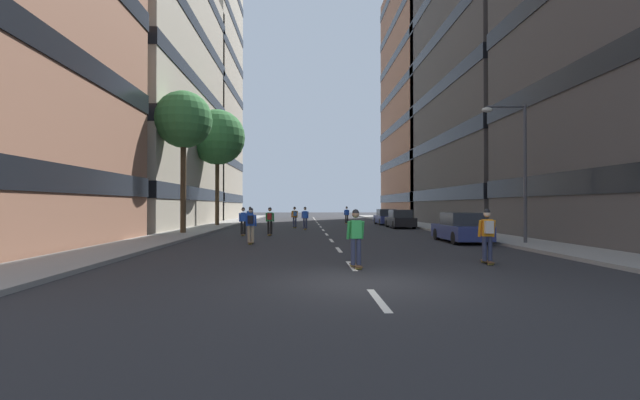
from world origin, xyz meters
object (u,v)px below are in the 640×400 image
at_px(parked_car_far, 400,220).
at_px(street_tree_mid, 217,138).
at_px(street_tree_near, 183,120).
at_px(skater_7, 356,235).
at_px(skater_3, 305,217).
at_px(parked_car_near, 461,229).
at_px(skater_0, 243,220).
at_px(skater_5, 487,233).
at_px(streetlamp_right, 517,158).
at_px(skater_6, 270,219).
at_px(parked_car_mid, 386,217).
at_px(skater_2, 347,214).
at_px(skater_8, 251,223).
at_px(skater_4, 250,216).
at_px(skater_1, 295,216).

height_order(parked_car_far, street_tree_mid, street_tree_mid).
bearing_deg(street_tree_near, skater_7, -58.88).
bearing_deg(street_tree_mid, skater_3, -35.22).
xyz_separation_m(parked_car_near, skater_3, (-7.95, 12.00, 0.29)).
distance_m(skater_0, skater_5, 16.71).
distance_m(streetlamp_right, skater_6, 14.62).
bearing_deg(street_tree_near, parked_car_mid, 42.15).
bearing_deg(skater_0, street_tree_mid, 107.94).
distance_m(skater_2, skater_5, 31.24).
xyz_separation_m(streetlamp_right, skater_6, (-12.18, 7.46, -3.12)).
bearing_deg(skater_8, skater_7, -63.83).
relative_size(skater_2, skater_3, 1.00).
height_order(street_tree_near, street_tree_mid, street_tree_mid).
relative_size(skater_5, skater_6, 1.00).
xyz_separation_m(street_tree_near, skater_8, (5.15, -6.95, -6.34)).
relative_size(streetlamp_right, skater_5, 3.65).
relative_size(street_tree_near, skater_4, 5.12).
xyz_separation_m(skater_0, skater_4, (-0.61, 8.67, 0.00)).
distance_m(street_tree_near, skater_1, 12.58).
distance_m(skater_0, skater_3, 7.77).
bearing_deg(skater_6, skater_1, 81.43).
relative_size(parked_car_near, skater_7, 2.47).
bearing_deg(skater_2, skater_5, -87.20).
relative_size(parked_car_mid, skater_5, 2.47).
relative_size(street_tree_near, skater_7, 5.12).
height_order(skater_2, skater_8, same).
bearing_deg(street_tree_mid, skater_2, 23.67).
bearing_deg(skater_8, parked_car_near, 3.45).
bearing_deg(skater_1, skater_7, -84.42).
distance_m(street_tree_mid, skater_7, 29.07).
bearing_deg(street_tree_near, skater_1, 49.99).
xyz_separation_m(parked_car_far, skater_3, (-7.95, -2.32, 0.29)).
relative_size(parked_car_mid, street_tree_mid, 0.43).
bearing_deg(skater_5, skater_7, -170.11).
xyz_separation_m(streetlamp_right, skater_1, (-10.81, 16.60, -3.12)).
bearing_deg(skater_3, skater_5, -74.03).
height_order(skater_1, skater_3, same).
relative_size(parked_car_mid, skater_1, 2.47).
bearing_deg(skater_1, skater_2, 57.93).
height_order(parked_car_mid, skater_5, skater_5).
bearing_deg(skater_5, skater_0, 125.47).
bearing_deg(skater_3, skater_6, -108.96).
bearing_deg(parked_car_far, street_tree_near, -153.08).
relative_size(streetlamp_right, skater_0, 3.65).
bearing_deg(parked_car_mid, street_tree_near, -137.85).
xyz_separation_m(parked_car_mid, skater_1, (-8.81, -5.97, 0.32)).
bearing_deg(street_tree_mid, skater_1, -22.61).
height_order(parked_car_far, skater_6, skater_6).
bearing_deg(streetlamp_right, parked_car_far, 96.99).
distance_m(streetlamp_right, skater_3, 17.44).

